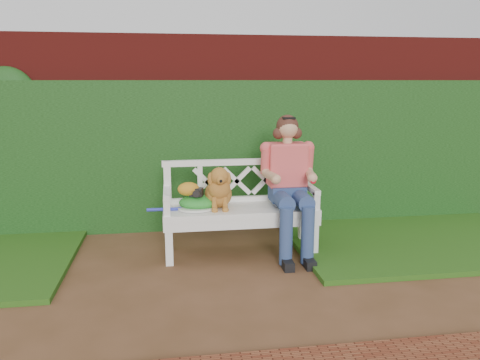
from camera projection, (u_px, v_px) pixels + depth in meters
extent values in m
plane|color=#53351D|center=(192.00, 290.00, 3.87)|extent=(60.00, 60.00, 0.00)
cube|color=maroon|center=(182.00, 133.00, 5.47)|extent=(10.00, 0.30, 2.20)
cube|color=#276322|center=(183.00, 157.00, 5.31)|extent=(10.00, 0.18, 1.70)
cube|color=#1F5019|center=(409.00, 238.00, 5.08)|extent=(2.60, 2.00, 0.05)
cube|color=black|center=(196.00, 192.00, 4.48)|extent=(0.14, 0.12, 0.08)
ellipsoid|color=#C37F1D|center=(189.00, 189.00, 4.48)|extent=(0.24, 0.21, 0.13)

